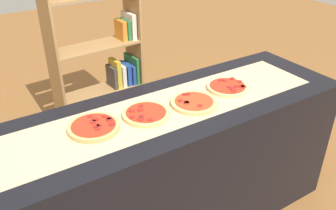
{
  "coord_description": "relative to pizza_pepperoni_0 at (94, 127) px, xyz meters",
  "views": [
    {
      "loc": [
        -0.92,
        -1.45,
        1.88
      ],
      "look_at": [
        0.0,
        0.0,
        0.9
      ],
      "focal_mm": 38.44,
      "sensor_mm": 36.0,
      "label": 1
    }
  ],
  "objects": [
    {
      "name": "pizza_pepperoni_1",
      "position": [
        0.28,
        -0.03,
        -0.0
      ],
      "size": [
        0.25,
        0.25,
        0.03
      ],
      "color": "#DBB26B",
      "rests_on": "parchment_paper"
    },
    {
      "name": "pizza_pepperoni_3",
      "position": [
        0.85,
        -0.02,
        -0.0
      ],
      "size": [
        0.25,
        0.25,
        0.03
      ],
      "color": "#E5C17F",
      "rests_on": "parchment_paper"
    },
    {
      "name": "bookshelf",
      "position": [
        0.6,
        1.22,
        -0.1
      ],
      "size": [
        0.77,
        0.32,
        1.68
      ],
      "color": "#A87A47",
      "rests_on": "ground_plane"
    },
    {
      "name": "pizza_pepperoni_0",
      "position": [
        0.0,
        0.0,
        0.0
      ],
      "size": [
        0.26,
        0.26,
        0.03
      ],
      "color": "tan",
      "rests_on": "parchment_paper"
    },
    {
      "name": "counter",
      "position": [
        0.43,
        -0.02,
        -0.46
      ],
      "size": [
        2.19,
        0.67,
        0.88
      ],
      "primitive_type": "cube",
      "color": "black",
      "rests_on": "ground_plane"
    },
    {
      "name": "parchment_paper",
      "position": [
        0.43,
        -0.02,
        -0.01
      ],
      "size": [
        1.86,
        0.41,
        0.0
      ],
      "primitive_type": "cube",
      "color": "tan",
      "rests_on": "counter"
    },
    {
      "name": "pizza_pepperoni_2",
      "position": [
        0.57,
        -0.07,
        -0.0
      ],
      "size": [
        0.26,
        0.26,
        0.03
      ],
      "color": "#DBB26B",
      "rests_on": "parchment_paper"
    }
  ]
}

